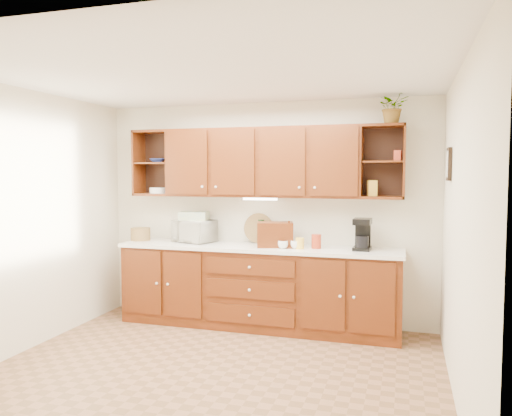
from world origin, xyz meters
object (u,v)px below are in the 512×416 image
Objects in this scene: bread_box at (275,235)px; coffee_maker at (362,235)px; potted_plant at (393,107)px; microwave at (194,231)px.

coffee_maker reaches higher than bread_box.
potted_plant is at bearing -10.48° from bread_box.
coffee_maker is at bearing -12.04° from bread_box.
bread_box is 0.96m from coffee_maker.
coffee_maker is 1.39m from potted_plant.
potted_plant is (1.25, 0.11, 1.39)m from bread_box.
coffee_maker reaches higher than microwave.
bread_box is (1.04, -0.11, 0.01)m from microwave.
coffee_maker is (0.96, 0.06, 0.03)m from bread_box.
bread_box reaches higher than microwave.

